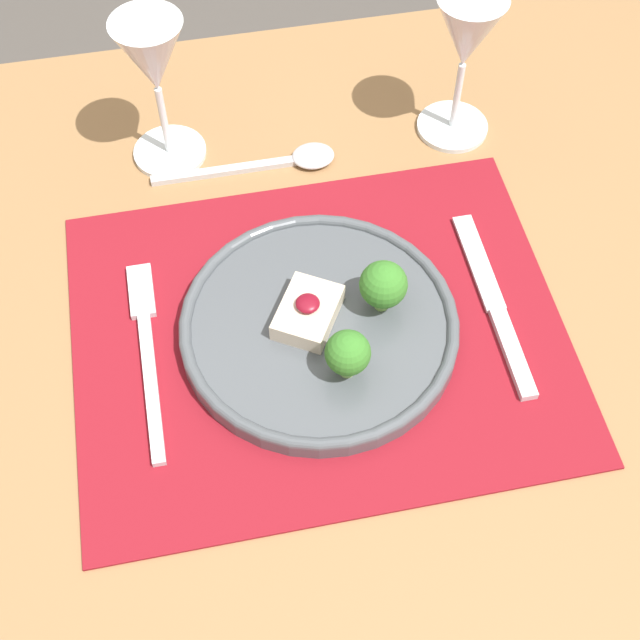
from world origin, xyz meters
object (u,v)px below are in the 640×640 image
dinner_plate (323,324)px  fork (147,343)px  spoon (286,160)px  wine_glass_near (466,42)px  knife (498,314)px  wine_glass_far (153,66)px

dinner_plate → fork: size_ratio=1.20×
dinner_plate → spoon: dinner_plate is taller
fork → spoon: bearing=49.0°
fork → wine_glass_near: 0.44m
knife → wine_glass_near: wine_glass_near is taller
spoon → wine_glass_far: bearing=158.0°
wine_glass_near → knife: bearing=-96.4°
fork → wine_glass_far: (0.05, 0.25, 0.12)m
spoon → fork: bearing=-133.0°
fork → wine_glass_far: bearing=77.5°
fork → knife: (0.34, -0.03, -0.00)m
wine_glass_near → spoon: bearing=-174.7°
knife → dinner_plate: bearing=175.7°
fork → knife: 0.34m
dinner_plate → spoon: size_ratio=1.31×
dinner_plate → knife: (0.17, -0.01, -0.01)m
fork → spoon: 0.27m
wine_glass_near → wine_glass_far: (-0.32, 0.02, 0.00)m
spoon → wine_glass_far: size_ratio=1.16×
fork → spoon: size_ratio=1.09×
spoon → knife: bearing=-59.5°
knife → wine_glass_far: size_ratio=1.26×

